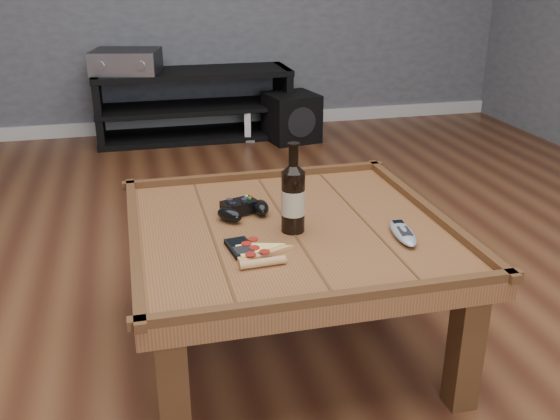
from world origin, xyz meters
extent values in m
plane|color=#432113|center=(0.00, 0.00, 0.00)|extent=(6.00, 6.00, 0.00)
cube|color=silver|center=(0.00, 2.99, 0.05)|extent=(5.00, 0.02, 0.10)
cube|color=brown|center=(0.00, 0.00, 0.42)|extent=(1.00, 1.00, 0.06)
cube|color=#422611|center=(-0.42, -0.42, 0.20)|extent=(0.08, 0.08, 0.39)
cube|color=#422611|center=(0.42, -0.42, 0.20)|extent=(0.08, 0.08, 0.39)
cube|color=#422611|center=(-0.42, 0.42, 0.20)|extent=(0.08, 0.08, 0.39)
cube|color=#422611|center=(0.42, 0.42, 0.20)|extent=(0.08, 0.08, 0.39)
cube|color=#422611|center=(0.00, 0.48, 0.46)|extent=(1.03, 0.03, 0.03)
cube|color=#422611|center=(0.00, -0.48, 0.46)|extent=(1.03, 0.03, 0.03)
cube|color=#422611|center=(0.48, 0.00, 0.46)|extent=(0.03, 1.03, 0.03)
cube|color=#422611|center=(-0.48, 0.00, 0.46)|extent=(0.03, 1.03, 0.03)
cube|color=black|center=(0.00, 2.75, 0.48)|extent=(1.40, 0.45, 0.04)
cube|color=black|center=(0.00, 2.75, 0.23)|extent=(1.40, 0.45, 0.03)
cube|color=black|center=(0.00, 2.75, 0.02)|extent=(1.40, 0.45, 0.04)
cube|color=black|center=(-0.67, 2.75, 0.25)|extent=(0.05, 0.44, 0.50)
cube|color=black|center=(0.67, 2.75, 0.25)|extent=(0.05, 0.44, 0.50)
cylinder|color=black|center=(0.00, -0.04, 0.55)|extent=(0.07, 0.07, 0.20)
cone|color=black|center=(0.00, -0.04, 0.66)|extent=(0.07, 0.07, 0.03)
cylinder|color=black|center=(0.00, -0.04, 0.70)|extent=(0.03, 0.03, 0.07)
cylinder|color=black|center=(0.00, -0.04, 0.73)|extent=(0.04, 0.04, 0.01)
cylinder|color=#BDAF89|center=(0.00, -0.04, 0.55)|extent=(0.07, 0.07, 0.08)
cube|color=black|center=(-0.14, 0.14, 0.48)|extent=(0.13, 0.10, 0.04)
ellipsoid|color=black|center=(-0.18, 0.08, 0.47)|extent=(0.10, 0.11, 0.05)
ellipsoid|color=black|center=(-0.07, 0.12, 0.47)|extent=(0.06, 0.10, 0.05)
cylinder|color=black|center=(-0.17, 0.14, 0.50)|extent=(0.02, 0.02, 0.01)
cylinder|color=black|center=(-0.12, 0.13, 0.50)|extent=(0.02, 0.02, 0.01)
cylinder|color=yellow|center=(-0.10, 0.17, 0.50)|extent=(0.01, 0.01, 0.01)
cylinder|color=red|center=(-0.09, 0.16, 0.50)|extent=(0.01, 0.01, 0.01)
cylinder|color=#0C33CC|center=(-0.11, 0.16, 0.50)|extent=(0.01, 0.01, 0.01)
cylinder|color=#0C9919|center=(-0.10, 0.15, 0.50)|extent=(0.01, 0.01, 0.01)
cylinder|color=tan|center=(-0.14, -0.25, 0.46)|extent=(0.13, 0.03, 0.02)
cylinder|color=maroon|center=(-0.17, -0.21, 0.47)|extent=(0.03, 0.03, 0.00)
cylinder|color=maroon|center=(-0.12, -0.20, 0.47)|extent=(0.03, 0.03, 0.00)
cylinder|color=maroon|center=(-0.15, -0.17, 0.47)|extent=(0.03, 0.03, 0.00)
cylinder|color=maroon|center=(-0.16, -0.13, 0.47)|extent=(0.03, 0.03, 0.00)
cylinder|color=maroon|center=(-0.14, -0.11, 0.47)|extent=(0.03, 0.03, 0.00)
cube|color=black|center=(-0.18, -0.14, 0.46)|extent=(0.08, 0.13, 0.02)
cube|color=black|center=(-0.19, -0.11, 0.47)|extent=(0.06, 0.05, 0.00)
cube|color=black|center=(-0.18, -0.17, 0.47)|extent=(0.06, 0.06, 0.00)
ellipsoid|color=gray|center=(0.32, -0.16, 0.46)|extent=(0.09, 0.21, 0.03)
cube|color=black|center=(0.33, -0.11, 0.48)|extent=(0.03, 0.03, 0.00)
cube|color=black|center=(0.32, -0.18, 0.48)|extent=(0.04, 0.07, 0.00)
cube|color=black|center=(-0.45, 2.75, 0.58)|extent=(0.52, 0.46, 0.16)
cube|color=#A2A4AC|center=(-0.49, 2.57, 0.58)|extent=(0.44, 0.11, 0.16)
cylinder|color=#A2A4AC|center=(-0.63, 2.60, 0.58)|extent=(0.06, 0.03, 0.06)
cylinder|color=#A2A4AC|center=(-0.36, 2.53, 0.58)|extent=(0.06, 0.03, 0.06)
cube|color=black|center=(0.68, 2.52, 0.17)|extent=(0.40, 0.40, 0.34)
cylinder|color=black|center=(0.71, 2.36, 0.17)|extent=(0.21, 0.05, 0.21)
cube|color=slate|center=(0.37, 2.61, 0.01)|extent=(0.14, 0.20, 0.02)
cube|color=white|center=(0.37, 2.61, 0.12)|extent=(0.08, 0.16, 0.21)
camera|label=1|loc=(-0.47, -1.77, 1.25)|focal=40.00mm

